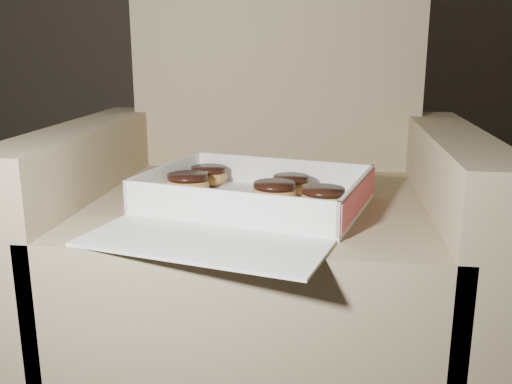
{
  "coord_description": "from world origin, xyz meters",
  "views": [
    {
      "loc": [
        0.46,
        -0.84,
        0.7
      ],
      "look_at": [
        0.33,
        0.19,
        0.43
      ],
      "focal_mm": 40.0,
      "sensor_mm": 36.0,
      "label": 1
    }
  ],
  "objects": [
    {
      "name": "crumb_a",
      "position": [
        0.33,
        0.06,
        0.41
      ],
      "size": [
        0.01,
        0.01,
        0.0
      ],
      "primitive_type": "ellipsoid",
      "color": "black",
      "rests_on": "bakery_box"
    },
    {
      "name": "donut_e",
      "position": [
        0.19,
        0.22,
        0.43
      ],
      "size": [
        0.08,
        0.08,
        0.04
      ],
      "color": "#DA8A4C",
      "rests_on": "bakery_box"
    },
    {
      "name": "donut_c",
      "position": [
        0.45,
        0.15,
        0.43
      ],
      "size": [
        0.08,
        0.08,
        0.04
      ],
      "color": "#DA8A4C",
      "rests_on": "bakery_box"
    },
    {
      "name": "crumb_c",
      "position": [
        0.19,
        0.11,
        0.41
      ],
      "size": [
        0.01,
        0.01,
        0.0
      ],
      "primitive_type": "ellipsoid",
      "color": "black",
      "rests_on": "bakery_box"
    },
    {
      "name": "armchair",
      "position": [
        0.32,
        0.32,
        0.28
      ],
      "size": [
        0.86,
        0.73,
        0.9
      ],
      "color": "#8D825A",
      "rests_on": "floor"
    },
    {
      "name": "donut_d",
      "position": [
        0.21,
        0.3,
        0.43
      ],
      "size": [
        0.08,
        0.08,
        0.04
      ],
      "color": "#DA8A4C",
      "rests_on": "bakery_box"
    },
    {
      "name": "donut_a",
      "position": [
        0.39,
        0.25,
        0.43
      ],
      "size": [
        0.08,
        0.08,
        0.04
      ],
      "color": "#DA8A4C",
      "rests_on": "bakery_box"
    },
    {
      "name": "donut_b",
      "position": [
        0.36,
        0.17,
        0.43
      ],
      "size": [
        0.08,
        0.08,
        0.04
      ],
      "color": "#DA8A4C",
      "rests_on": "bakery_box"
    },
    {
      "name": "crumb_b",
      "position": [
        0.27,
        0.12,
        0.41
      ],
      "size": [
        0.01,
        0.01,
        0.0
      ],
      "primitive_type": "ellipsoid",
      "color": "black",
      "rests_on": "bakery_box"
    },
    {
      "name": "bakery_box",
      "position": [
        0.32,
        0.14,
        0.42
      ],
      "size": [
        0.48,
        0.53,
        0.07
      ],
      "rotation": [
        0.0,
        0.0,
        -0.24
      ],
      "color": "white",
      "rests_on": "armchair"
    }
  ]
}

